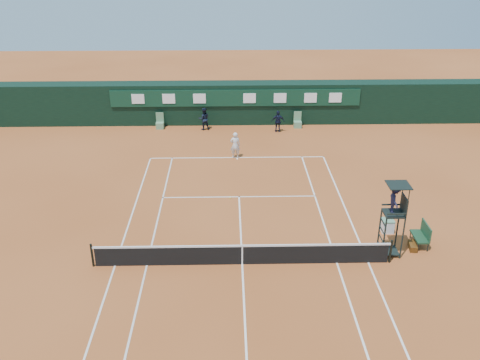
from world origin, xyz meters
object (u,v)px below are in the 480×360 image
player_bench (422,234)px  player (235,145)px  cooler (387,225)px  umpire_chair (395,205)px  tennis_net (242,254)px

player_bench → player: bearing=128.5°
cooler → umpire_chair: bearing=-103.6°
player_bench → cooler: bearing=134.7°
player → cooler: bearing=127.5°
player_bench → player: size_ratio=0.71×
player_bench → cooler: (-1.24, 1.25, -0.27)m
umpire_chair → player_bench: size_ratio=2.85×
cooler → tennis_net: bearing=-159.6°
umpire_chair → player: 13.12m
tennis_net → player_bench: size_ratio=10.75×
player_bench → player: (-8.36, 10.52, 0.25)m
tennis_net → umpire_chair: 6.85m
tennis_net → cooler: tennis_net is taller
tennis_net → player_bench: bearing=9.4°
player → umpire_chair: bearing=120.8°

